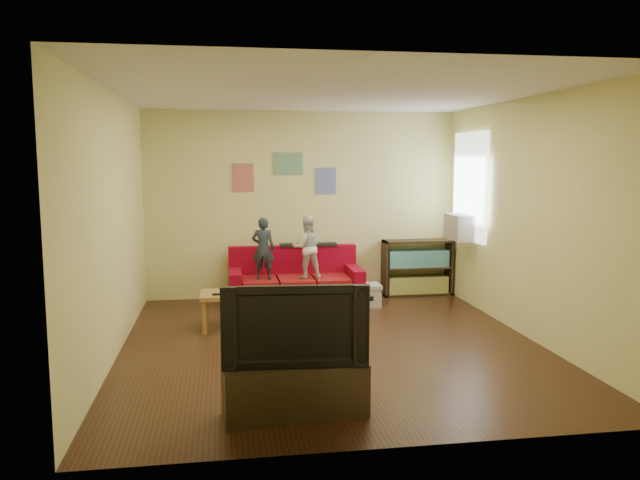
{
  "coord_description": "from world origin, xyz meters",
  "views": [
    {
      "loc": [
        -1.15,
        -6.52,
        2.01
      ],
      "look_at": [
        0.0,
        0.8,
        1.05
      ],
      "focal_mm": 35.0,
      "sensor_mm": 36.0,
      "label": 1
    }
  ],
  "objects": [
    {
      "name": "tissue",
      "position": [
        0.24,
        0.75,
        0.05
      ],
      "size": [
        0.12,
        0.12,
        0.1
      ],
      "primitive_type": "sphere",
      "rotation": [
        0.0,
        0.0,
        0.21
      ],
      "color": "silver",
      "rests_on": "ground"
    },
    {
      "name": "remote",
      "position": [
        -1.19,
        0.71,
        0.45
      ],
      "size": [
        0.19,
        0.07,
        0.02
      ],
      "primitive_type": "cube",
      "rotation": [
        0.0,
        0.0,
        0.11
      ],
      "color": "black",
      "rests_on": "coffee_table"
    },
    {
      "name": "artwork_right",
      "position": [
        0.35,
        2.48,
        1.7
      ],
      "size": [
        0.3,
        0.01,
        0.38
      ],
      "primitive_type": "cube",
      "color": "#727FCC",
      "rests_on": "room_shell"
    },
    {
      "name": "file_box",
      "position": [
        0.75,
        1.7,
        0.16
      ],
      "size": [
        0.44,
        0.34,
        0.31
      ],
      "color": "silver",
      "rests_on": "ground"
    },
    {
      "name": "bookshelf",
      "position": [
        1.7,
        2.3,
        0.37
      ],
      "size": [
        1.03,
        0.31,
        0.82
      ],
      "color": "#342619",
      "rests_on": "ground"
    },
    {
      "name": "child_b",
      "position": [
        -0.01,
        1.87,
        0.81
      ],
      "size": [
        0.43,
        0.35,
        0.85
      ],
      "primitive_type": "imported",
      "rotation": [
        0.0,
        0.0,
        3.2
      ],
      "color": "silver",
      "rests_on": "sofa"
    },
    {
      "name": "ac_unit",
      "position": [
        2.1,
        1.65,
        1.08
      ],
      "size": [
        0.28,
        0.55,
        0.35
      ],
      "primitive_type": "cube",
      "color": "#B7B2A3",
      "rests_on": "window"
    },
    {
      "name": "television",
      "position": [
        -0.61,
        -1.84,
        0.75
      ],
      "size": [
        1.13,
        0.23,
        0.65
      ],
      "primitive_type": "imported",
      "rotation": [
        0.0,
        0.0,
        -0.08
      ],
      "color": "black",
      "rests_on": "tv_stand"
    },
    {
      "name": "child_a",
      "position": [
        -0.61,
        1.87,
        0.81
      ],
      "size": [
        0.35,
        0.27,
        0.85
      ],
      "primitive_type": "imported",
      "rotation": [
        0.0,
        0.0,
        2.9
      ],
      "color": "#27323C",
      "rests_on": "sofa"
    },
    {
      "name": "tv_stand",
      "position": [
        -0.61,
        -1.84,
        0.21
      ],
      "size": [
        1.15,
        0.48,
        0.42
      ],
      "primitive_type": "cube",
      "rotation": [
        0.0,
        0.0,
        0.09
      ],
      "color": "#3D2D1E",
      "rests_on": "ground"
    },
    {
      "name": "coffee_table",
      "position": [
        -0.94,
        0.83,
        0.38
      ],
      "size": [
        0.98,
        0.54,
        0.44
      ],
      "color": "#B48643",
      "rests_on": "ground"
    },
    {
      "name": "artwork_center",
      "position": [
        -0.2,
        2.48,
        1.95
      ],
      "size": [
        0.42,
        0.01,
        0.32
      ],
      "primitive_type": "cube",
      "color": "#72B27F",
      "rests_on": "room_shell"
    },
    {
      "name": "room_shell",
      "position": [
        0.0,
        0.0,
        1.35
      ],
      "size": [
        4.52,
        5.02,
        2.72
      ],
      "color": "#402415",
      "rests_on": "ground"
    },
    {
      "name": "window",
      "position": [
        2.22,
        1.65,
        1.64
      ],
      "size": [
        0.04,
        1.08,
        1.48
      ],
      "primitive_type": "cube",
      "color": "white",
      "rests_on": "room_shell"
    },
    {
      "name": "artwork_left",
      "position": [
        -0.85,
        2.48,
        1.75
      ],
      "size": [
        0.3,
        0.01,
        0.4
      ],
      "primitive_type": "cube",
      "color": "#D87266",
      "rests_on": "room_shell"
    },
    {
      "name": "game_controller",
      "position": [
        -0.74,
        0.88,
        0.45
      ],
      "size": [
        0.15,
        0.08,
        0.03
      ],
      "primitive_type": "cube",
      "rotation": [
        0.0,
        0.0,
        -0.26
      ],
      "color": "silver",
      "rests_on": "coffee_table"
    },
    {
      "name": "sofa",
      "position": [
        -0.16,
        2.04,
        0.27
      ],
      "size": [
        1.83,
        0.84,
        0.81
      ],
      "color": "#9F0620",
      "rests_on": "ground"
    }
  ]
}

